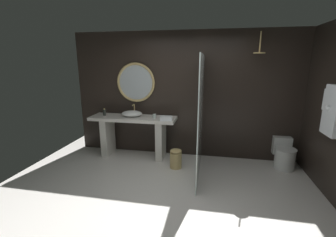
{
  "coord_description": "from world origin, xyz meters",
  "views": [
    {
      "loc": [
        0.55,
        -2.87,
        1.98
      ],
      "look_at": [
        -0.17,
        0.85,
        1.04
      ],
      "focal_mm": 24.47,
      "sensor_mm": 36.0,
      "label": 1
    }
  ],
  "objects_px": {
    "round_wall_mirror": "(136,83)",
    "rain_shower_head": "(260,51)",
    "toilet": "(284,155)",
    "hanging_bathrobe": "(334,109)",
    "soap_dispenser": "(105,112)",
    "vessel_sink": "(132,114)",
    "tumbler_cup": "(154,116)",
    "waste_bin": "(176,158)",
    "folded_hand_towel": "(166,118)"
  },
  "relations": [
    {
      "from": "round_wall_mirror",
      "to": "folded_hand_towel",
      "type": "height_order",
      "value": "round_wall_mirror"
    },
    {
      "from": "rain_shower_head",
      "to": "waste_bin",
      "type": "height_order",
      "value": "rain_shower_head"
    },
    {
      "from": "rain_shower_head",
      "to": "toilet",
      "type": "relative_size",
      "value": 0.68
    },
    {
      "from": "tumbler_cup",
      "to": "waste_bin",
      "type": "height_order",
      "value": "tumbler_cup"
    },
    {
      "from": "waste_bin",
      "to": "tumbler_cup",
      "type": "bearing_deg",
      "value": 143.28
    },
    {
      "from": "round_wall_mirror",
      "to": "hanging_bathrobe",
      "type": "distance_m",
      "value": 3.49
    },
    {
      "from": "soap_dispenser",
      "to": "waste_bin",
      "type": "relative_size",
      "value": 0.41
    },
    {
      "from": "rain_shower_head",
      "to": "waste_bin",
      "type": "distance_m",
      "value": 2.47
    },
    {
      "from": "vessel_sink",
      "to": "toilet",
      "type": "distance_m",
      "value": 3.12
    },
    {
      "from": "folded_hand_towel",
      "to": "toilet",
      "type": "bearing_deg",
      "value": 4.65
    },
    {
      "from": "round_wall_mirror",
      "to": "rain_shower_head",
      "type": "relative_size",
      "value": 2.25
    },
    {
      "from": "hanging_bathrobe",
      "to": "vessel_sink",
      "type": "bearing_deg",
      "value": 163.26
    },
    {
      "from": "vessel_sink",
      "to": "waste_bin",
      "type": "distance_m",
      "value": 1.33
    },
    {
      "from": "rain_shower_head",
      "to": "toilet",
      "type": "distance_m",
      "value": 2.03
    },
    {
      "from": "vessel_sink",
      "to": "tumbler_cup",
      "type": "height_order",
      "value": "vessel_sink"
    },
    {
      "from": "toilet",
      "to": "rain_shower_head",
      "type": "bearing_deg",
      "value": -177.23
    },
    {
      "from": "waste_bin",
      "to": "folded_hand_towel",
      "type": "relative_size",
      "value": 1.61
    },
    {
      "from": "folded_hand_towel",
      "to": "vessel_sink",
      "type": "bearing_deg",
      "value": 165.64
    },
    {
      "from": "tumbler_cup",
      "to": "toilet",
      "type": "bearing_deg",
      "value": 0.93
    },
    {
      "from": "round_wall_mirror",
      "to": "waste_bin",
      "type": "bearing_deg",
      "value": -33.8
    },
    {
      "from": "vessel_sink",
      "to": "soap_dispenser",
      "type": "distance_m",
      "value": 0.61
    },
    {
      "from": "tumbler_cup",
      "to": "soap_dispenser",
      "type": "relative_size",
      "value": 0.56
    },
    {
      "from": "rain_shower_head",
      "to": "folded_hand_towel",
      "type": "distance_m",
      "value": 2.08
    },
    {
      "from": "tumbler_cup",
      "to": "toilet",
      "type": "height_order",
      "value": "tumbler_cup"
    },
    {
      "from": "vessel_sink",
      "to": "tumbler_cup",
      "type": "xyz_separation_m",
      "value": [
        0.5,
        -0.05,
        -0.02
      ]
    },
    {
      "from": "vessel_sink",
      "to": "tumbler_cup",
      "type": "relative_size",
      "value": 5.01
    },
    {
      "from": "hanging_bathrobe",
      "to": "folded_hand_towel",
      "type": "distance_m",
      "value": 2.68
    },
    {
      "from": "soap_dispenser",
      "to": "hanging_bathrobe",
      "type": "relative_size",
      "value": 0.2
    },
    {
      "from": "vessel_sink",
      "to": "soap_dispenser",
      "type": "bearing_deg",
      "value": -177.08
    },
    {
      "from": "round_wall_mirror",
      "to": "rain_shower_head",
      "type": "xyz_separation_m",
      "value": [
        2.39,
        -0.26,
        0.62
      ]
    },
    {
      "from": "round_wall_mirror",
      "to": "toilet",
      "type": "bearing_deg",
      "value": -4.41
    },
    {
      "from": "round_wall_mirror",
      "to": "tumbler_cup",
      "type": "bearing_deg",
      "value": -30.38
    },
    {
      "from": "waste_bin",
      "to": "hanging_bathrobe",
      "type": "bearing_deg",
      "value": -13.68
    },
    {
      "from": "round_wall_mirror",
      "to": "toilet",
      "type": "xyz_separation_m",
      "value": [
        3.01,
        -0.23,
        -1.31
      ]
    },
    {
      "from": "tumbler_cup",
      "to": "hanging_bathrobe",
      "type": "bearing_deg",
      "value": -18.51
    },
    {
      "from": "tumbler_cup",
      "to": "waste_bin",
      "type": "distance_m",
      "value": 0.96
    },
    {
      "from": "toilet",
      "to": "hanging_bathrobe",
      "type": "bearing_deg",
      "value": -75.62
    },
    {
      "from": "vessel_sink",
      "to": "soap_dispenser",
      "type": "xyz_separation_m",
      "value": [
        -0.6,
        -0.03,
        0.01
      ]
    },
    {
      "from": "hanging_bathrobe",
      "to": "soap_dispenser",
      "type": "bearing_deg",
      "value": 166.17
    },
    {
      "from": "vessel_sink",
      "to": "hanging_bathrobe",
      "type": "xyz_separation_m",
      "value": [
        3.3,
        -0.99,
        0.42
      ]
    },
    {
      "from": "tumbler_cup",
      "to": "hanging_bathrobe",
      "type": "relative_size",
      "value": 0.11
    },
    {
      "from": "hanging_bathrobe",
      "to": "waste_bin",
      "type": "bearing_deg",
      "value": 166.32
    },
    {
      "from": "vessel_sink",
      "to": "rain_shower_head",
      "type": "distance_m",
      "value": 2.72
    },
    {
      "from": "vessel_sink",
      "to": "rain_shower_head",
      "type": "height_order",
      "value": "rain_shower_head"
    },
    {
      "from": "toilet",
      "to": "waste_bin",
      "type": "bearing_deg",
      "value": -168.34
    },
    {
      "from": "tumbler_cup",
      "to": "toilet",
      "type": "relative_size",
      "value": 0.16
    },
    {
      "from": "round_wall_mirror",
      "to": "soap_dispenser",
      "type": "bearing_deg",
      "value": -158.54
    },
    {
      "from": "tumbler_cup",
      "to": "rain_shower_head",
      "type": "distance_m",
      "value": 2.3
    },
    {
      "from": "tumbler_cup",
      "to": "toilet",
      "type": "xyz_separation_m",
      "value": [
        2.55,
        0.04,
        -0.67
      ]
    },
    {
      "from": "vessel_sink",
      "to": "toilet",
      "type": "height_order",
      "value": "vessel_sink"
    }
  ]
}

